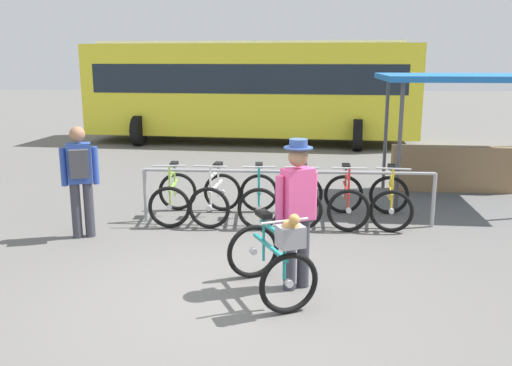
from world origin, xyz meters
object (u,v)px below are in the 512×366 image
at_px(racked_bike_lime, 174,197).
at_px(racked_bike_red, 346,200).
at_px(racked_bike_yellow, 390,200).
at_px(person_with_featured_bike, 297,208).
at_px(pedestrian_with_backpack, 80,175).
at_px(racked_bike_white, 216,197).
at_px(market_stall, 461,123).
at_px(featured_bicycle, 274,257).
at_px(bus_distant, 251,86).
at_px(racked_bike_blue, 302,199).
at_px(racked_bike_teal, 259,198).

relative_size(racked_bike_lime, racked_bike_red, 1.00).
xyz_separation_m(racked_bike_yellow, person_with_featured_bike, (-1.55, -2.64, 0.58)).
distance_m(racked_bike_lime, pedestrian_with_backpack, 1.64).
distance_m(racked_bike_white, market_stall, 4.86).
distance_m(featured_bicycle, bus_distant, 11.67).
xyz_separation_m(racked_bike_yellow, market_stall, (1.60, 1.84, 1.03)).
relative_size(racked_bike_red, pedestrian_with_backpack, 0.69).
bearing_deg(racked_bike_lime, racked_bike_white, -0.91).
relative_size(racked_bike_blue, pedestrian_with_backpack, 0.70).
relative_size(racked_bike_lime, racked_bike_teal, 1.01).
bearing_deg(racked_bike_teal, racked_bike_yellow, -0.90).
xyz_separation_m(racked_bike_white, person_with_featured_bike, (1.25, -2.68, 0.58)).
height_order(racked_bike_red, pedestrian_with_backpack, pedestrian_with_backpack).
xyz_separation_m(racked_bike_red, racked_bike_yellow, (0.70, -0.01, 0.00)).
height_order(racked_bike_yellow, pedestrian_with_backpack, pedestrian_with_backpack).
height_order(racked_bike_lime, featured_bicycle, featured_bicycle).
height_order(racked_bike_teal, featured_bicycle, featured_bicycle).
height_order(racked_bike_red, person_with_featured_bike, person_with_featured_bike).
distance_m(racked_bike_red, featured_bicycle, 3.15).
bearing_deg(featured_bicycle, racked_bike_lime, 119.63).
bearing_deg(pedestrian_with_backpack, racked_bike_red, 14.14).
bearing_deg(racked_bike_blue, pedestrian_with_backpack, -162.78).
distance_m(racked_bike_yellow, person_with_featured_bike, 3.11).
height_order(racked_bike_teal, racked_bike_yellow, same).
bearing_deg(racked_bike_red, racked_bike_lime, 179.09).
distance_m(racked_bike_white, bus_distant, 8.68).
height_order(racked_bike_white, market_stall, market_stall).
distance_m(racked_bike_red, market_stall, 3.11).
height_order(racked_bike_lime, racked_bike_white, same).
xyz_separation_m(racked_bike_red, market_stall, (2.30, 1.83, 1.03)).
bearing_deg(racked_bike_red, racked_bike_teal, 179.09).
xyz_separation_m(racked_bike_white, racked_bike_yellow, (2.80, -0.04, 0.00)).
xyz_separation_m(racked_bike_yellow, pedestrian_with_backpack, (-4.63, -0.98, 0.57)).
bearing_deg(pedestrian_with_backpack, racked_bike_blue, 17.22).
bearing_deg(pedestrian_with_backpack, racked_bike_lime, 42.40).
distance_m(racked_bike_teal, racked_bike_blue, 0.70).
bearing_deg(racked_bike_yellow, featured_bicycle, -121.35).
distance_m(racked_bike_blue, racked_bike_red, 0.70).
bearing_deg(racked_bike_blue, market_stall, 31.25).
relative_size(racked_bike_teal, racked_bike_blue, 0.97).
bearing_deg(racked_bike_teal, racked_bike_blue, -0.91).
height_order(racked_bike_white, racked_bike_blue, same).
bearing_deg(market_stall, pedestrian_with_backpack, -155.64).
relative_size(racked_bike_white, racked_bike_teal, 1.02).
relative_size(pedestrian_with_backpack, market_stall, 0.51).
xyz_separation_m(racked_bike_lime, racked_bike_teal, (1.40, -0.02, -0.00)).
height_order(racked_bike_yellow, featured_bicycle, featured_bicycle).
bearing_deg(person_with_featured_bike, market_stall, 54.94).
distance_m(racked_bike_white, racked_bike_blue, 1.40).
height_order(racked_bike_red, market_stall, market_stall).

